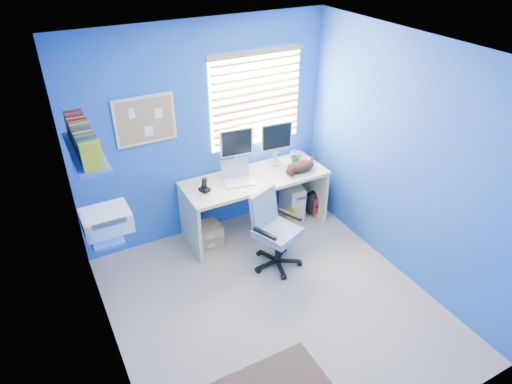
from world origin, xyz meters
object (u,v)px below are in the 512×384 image
desk (255,204)px  cat (300,166)px  laptop (238,174)px  office_chair (274,239)px  tower_pc (292,199)px

desk → cat: size_ratio=4.71×
desk → laptop: size_ratio=5.20×
office_chair → desk: bearing=79.7°
laptop → cat: laptop is taller
desk → cat: 0.71m
tower_pc → desk: bearing=-163.6°
laptop → office_chair: 0.85m
desk → laptop: (-0.23, -0.02, 0.48)m
cat → tower_pc: bearing=60.5°
cat → office_chair: bearing=-159.4°
cat → tower_pc: cat is taller
laptop → desk: bearing=14.9°
laptop → tower_pc: size_ratio=0.73×
desk → office_chair: 0.69m
laptop → office_chair: (0.11, -0.66, -0.52)m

